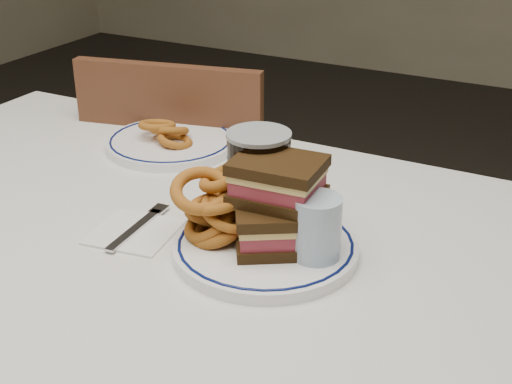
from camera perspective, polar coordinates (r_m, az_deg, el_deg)
The scene contains 11 objects.
dining_table at distance 1.21m, azimuth -8.76°, elevation -6.63°, with size 1.27×0.87×0.75m.
chair_far at distance 1.74m, azimuth -5.10°, elevation -1.84°, with size 0.49×0.49×0.89m.
main_plate at distance 1.05m, azimuth 0.77°, elevation -4.41°, with size 0.27×0.27×0.02m.
reuben_sandwich at distance 1.01m, azimuth 1.80°, elevation -0.93°, with size 0.16×0.15×0.13m.
onion_rings_main at distance 1.05m, azimuth -2.87°, elevation -1.09°, with size 0.14×0.13×0.13m.
ketchup_ramekin at distance 1.14m, azimuth 0.49°, elevation -0.30°, with size 0.06×0.06×0.04m.
beer_mug at distance 1.08m, azimuth 0.39°, elevation 0.81°, with size 0.15×0.10×0.16m.
water_glass at distance 1.00m, azimuth 4.86°, elevation -3.29°, with size 0.07×0.07×0.11m, color #A5BCD5.
far_plate at distance 1.43m, azimuth -6.82°, elevation 3.97°, with size 0.26×0.26×0.02m.
onion_rings_far at distance 1.42m, azimuth -7.13°, elevation 4.81°, with size 0.13×0.10×0.05m.
napkin_fork at distance 1.12m, azimuth -9.63°, elevation -3.07°, with size 0.14×0.16×0.01m.
Camera 1 is at (0.63, -0.81, 1.29)m, focal length 50.00 mm.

